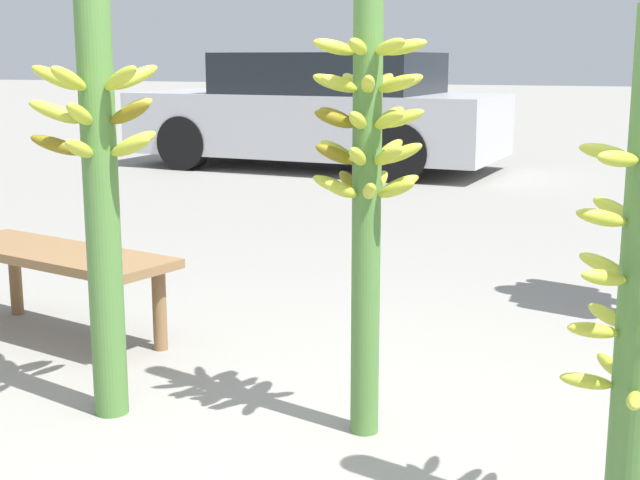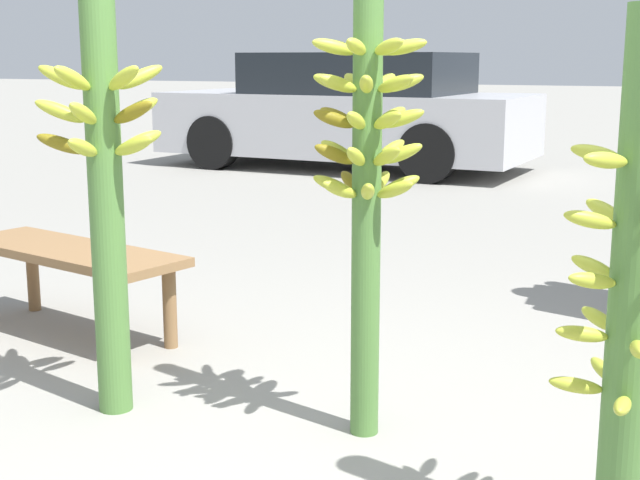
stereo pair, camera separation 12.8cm
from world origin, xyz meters
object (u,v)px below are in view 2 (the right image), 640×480
at_px(banana_stalk_center, 367,162).
at_px(market_bench, 70,262).
at_px(parked_car, 349,112).
at_px(banana_stalk_left, 105,174).
at_px(banana_stalk_right, 636,293).

distance_m(banana_stalk_center, market_bench, 1.76).
bearing_deg(parked_car, banana_stalk_left, -161.65).
height_order(banana_stalk_left, banana_stalk_right, banana_stalk_left).
relative_size(banana_stalk_center, banana_stalk_right, 1.23).
xyz_separation_m(market_bench, parked_car, (-1.27, 6.31, 0.29)).
distance_m(banana_stalk_center, parked_car, 7.36).
xyz_separation_m(banana_stalk_center, market_bench, (-1.60, 0.46, -0.57)).
xyz_separation_m(banana_stalk_right, market_bench, (-2.47, 0.91, -0.35)).
relative_size(market_bench, parked_car, 0.30).
height_order(banana_stalk_left, parked_car, banana_stalk_left).
bearing_deg(market_bench, banana_stalk_left, -29.18).
bearing_deg(banana_stalk_left, parked_car, 105.95).
relative_size(banana_stalk_left, banana_stalk_right, 1.17).
relative_size(banana_stalk_right, market_bench, 1.10).
bearing_deg(market_bench, banana_stalk_right, -7.62).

